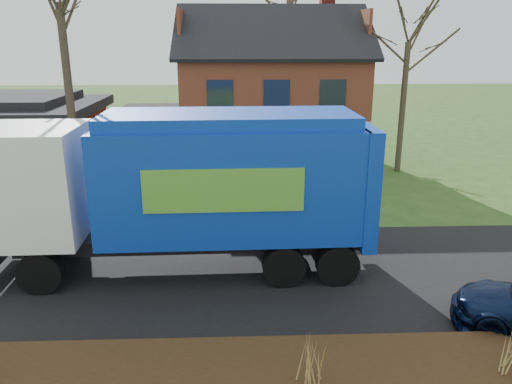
{
  "coord_description": "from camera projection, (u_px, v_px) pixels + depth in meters",
  "views": [
    {
      "loc": [
        0.15,
        -12.94,
        6.51
      ],
      "look_at": [
        0.75,
        2.5,
        1.7
      ],
      "focal_mm": 35.0,
      "sensor_mm": 36.0,
      "label": 1
    }
  ],
  "objects": [
    {
      "name": "ground",
      "position": [
        233.0,
        275.0,
        14.28
      ],
      "size": [
        120.0,
        120.0,
        0.0
      ],
      "primitive_type": "plane",
      "color": "#294717",
      "rests_on": "ground"
    },
    {
      "name": "road",
      "position": [
        233.0,
        274.0,
        14.27
      ],
      "size": [
        80.0,
        7.0,
        0.02
      ],
      "primitive_type": "cube",
      "color": "black",
      "rests_on": "ground"
    },
    {
      "name": "main_house",
      "position": [
        262.0,
        86.0,
        26.41
      ],
      "size": [
        12.95,
        8.95,
        9.26
      ],
      "color": "beige",
      "rests_on": "ground"
    },
    {
      "name": "ranch_house",
      "position": [
        1.0,
        132.0,
        25.7
      ],
      "size": [
        9.8,
        8.2,
        3.7
      ],
      "color": "maroon",
      "rests_on": "ground"
    },
    {
      "name": "garbage_truck",
      "position": [
        189.0,
        183.0,
        13.86
      ],
      "size": [
        10.73,
        3.08,
        4.58
      ],
      "rotation": [
        0.0,
        0.0,
        0.02
      ],
      "color": "black",
      "rests_on": "ground"
    },
    {
      "name": "silver_sedan",
      "position": [
        150.0,
        205.0,
        18.11
      ],
      "size": [
        4.21,
        2.05,
        1.33
      ],
      "primitive_type": "imported",
      "rotation": [
        0.0,
        0.0,
        1.74
      ],
      "color": "#929699",
      "rests_on": "ground"
    },
    {
      "name": "tree_front_east",
      "position": [
        410.0,
        19.0,
        23.2
      ],
      "size": [
        3.24,
        3.24,
        9.0
      ],
      "color": "#433928",
      "rests_on": "ground"
    },
    {
      "name": "grass_clump_mid",
      "position": [
        310.0,
        361.0,
        9.16
      ],
      "size": [
        0.37,
        0.31,
        1.05
      ],
      "color": "#A58649",
      "rests_on": "mulch_verge"
    }
  ]
}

